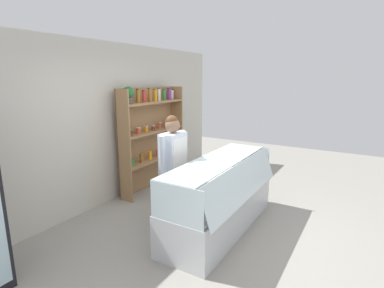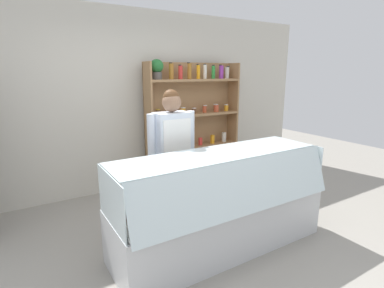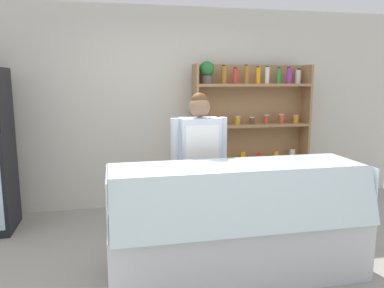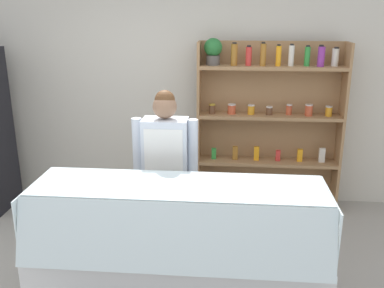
{
  "view_description": "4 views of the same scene",
  "coord_description": "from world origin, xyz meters",
  "views": [
    {
      "loc": [
        -3.41,
        -1.75,
        2.12
      ],
      "look_at": [
        0.41,
        0.54,
        1.13
      ],
      "focal_mm": 28.0,
      "sensor_mm": 36.0,
      "label": 1
    },
    {
      "loc": [
        -1.53,
        -2.32,
        1.79
      ],
      "look_at": [
        0.23,
        0.57,
        0.98
      ],
      "focal_mm": 28.0,
      "sensor_mm": 36.0,
      "label": 2
    },
    {
      "loc": [
        -0.86,
        -3.04,
        1.73
      ],
      "look_at": [
        -0.09,
        0.55,
        1.1
      ],
      "focal_mm": 35.0,
      "sensor_mm": 36.0,
      "label": 3
    },
    {
      "loc": [
        0.55,
        -2.96,
        2.26
      ],
      "look_at": [
        0.23,
        0.67,
        1.12
      ],
      "focal_mm": 40.0,
      "sensor_mm": 36.0,
      "label": 4
    }
  ],
  "objects": [
    {
      "name": "back_wall",
      "position": [
        0.0,
        2.09,
        1.35
      ],
      "size": [
        6.8,
        0.1,
        2.7
      ],
      "primitive_type": "cube",
      "color": "beige",
      "rests_on": "ground"
    },
    {
      "name": "ground_plane",
      "position": [
        0.0,
        0.0,
        0.0
      ],
      "size": [
        12.0,
        12.0,
        0.0
      ],
      "primitive_type": "plane",
      "color": "gray"
    },
    {
      "name": "shop_clerk",
      "position": [
        -0.0,
        0.61,
        0.95
      ],
      "size": [
        0.59,
        0.25,
        1.61
      ],
      "color": "#2D2D38",
      "rests_on": "ground"
    },
    {
      "name": "shelving_unit",
      "position": [
        0.97,
        1.81,
        1.11
      ],
      "size": [
        1.62,
        0.29,
        1.98
      ],
      "color": "#9E754C",
      "rests_on": "ground"
    },
    {
      "name": "deli_display_case",
      "position": [
        0.19,
        -0.06,
        0.31
      ],
      "size": [
        2.24,
        0.79,
        1.01
      ],
      "color": "silver",
      "rests_on": "ground"
    }
  ]
}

